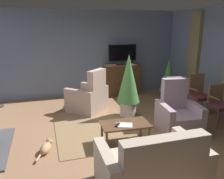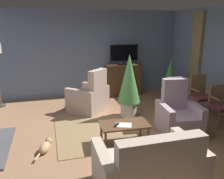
{
  "view_description": "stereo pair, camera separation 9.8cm",
  "coord_description": "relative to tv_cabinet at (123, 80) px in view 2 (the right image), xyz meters",
  "views": [
    {
      "loc": [
        -1.35,
        -4.34,
        2.25
      ],
      "look_at": [
        0.03,
        0.25,
        0.9
      ],
      "focal_mm": 37.2,
      "sensor_mm": 36.0,
      "label": 1
    },
    {
      "loc": [
        -1.25,
        -4.36,
        2.25
      ],
      "look_at": [
        0.03,
        0.25,
        0.9
      ],
      "focal_mm": 37.2,
      "sensor_mm": 36.0,
      "label": 2
    }
  ],
  "objects": [
    {
      "name": "ground_plane",
      "position": [
        -1.08,
        -2.67,
        -0.5
      ],
      "size": [
        6.59,
        6.54,
        0.04
      ],
      "primitive_type": "cube",
      "color": "#936B4C"
    },
    {
      "name": "wall_back",
      "position": [
        -1.08,
        0.35,
        0.88
      ],
      "size": [
        6.59,
        0.1,
        2.7
      ],
      "primitive_type": "cube",
      "color": "slate",
      "rests_on": "ground_plane"
    },
    {
      "name": "curtain_panel_far",
      "position": [
        1.85,
        -1.13,
        1.01
      ],
      "size": [
        0.1,
        0.44,
        2.27
      ],
      "primitive_type": "cube",
      "color": "#8E7F56"
    },
    {
      "name": "rug_central",
      "position": [
        -1.24,
        -2.57,
        -0.47
      ],
      "size": [
        2.1,
        1.76,
        0.01
      ],
      "primitive_type": "cube",
      "color": "#8E704C",
      "rests_on": "ground_plane"
    },
    {
      "name": "tv_cabinet",
      "position": [
        0.0,
        0.0,
        0.0
      ],
      "size": [
        1.15,
        0.47,
        0.99
      ],
      "color": "#352315",
      "rests_on": "ground_plane"
    },
    {
      "name": "television",
      "position": [
        0.0,
        -0.05,
        0.87
      ],
      "size": [
        0.9,
        0.2,
        0.65
      ],
      "color": "black",
      "rests_on": "tv_cabinet"
    },
    {
      "name": "coffee_table",
      "position": [
        -1.01,
        -3.16,
        -0.1
      ],
      "size": [
        0.94,
        0.56,
        0.42
      ],
      "color": "brown",
      "rests_on": "ground_plane"
    },
    {
      "name": "tv_remote",
      "position": [
        -1.18,
        -3.21,
        -0.04
      ],
      "size": [
        0.14,
        0.17,
        0.02
      ],
      "primitive_type": "cube",
      "rotation": [
        0.0,
        0.0,
        4.07
      ],
      "color": "black",
      "rests_on": "coffee_table"
    },
    {
      "name": "folded_newspaper",
      "position": [
        -1.05,
        -3.23,
        -0.05
      ],
      "size": [
        0.36,
        0.31,
        0.01
      ],
      "primitive_type": "cube",
      "rotation": [
        0.0,
        0.0,
        -0.36
      ],
      "color": "silver",
      "rests_on": "coffee_table"
    },
    {
      "name": "sofa_floral",
      "position": [
        -1.08,
        -4.49,
        -0.16
      ],
      "size": [
        1.45,
        0.9,
        0.94
      ],
      "color": "#C6B29E",
      "rests_on": "ground_plane"
    },
    {
      "name": "armchair_by_fireplace",
      "position": [
        0.28,
        -2.94,
        -0.13
      ],
      "size": [
        0.89,
        0.9,
        1.13
      ],
      "color": "#AD93A3",
      "rests_on": "ground_plane"
    },
    {
      "name": "armchair_facing_sofa",
      "position": [
        -1.33,
        -1.17,
        -0.12
      ],
      "size": [
        1.21,
        1.21,
        1.16
      ],
      "color": "#BC9E8E",
      "rests_on": "ground_plane"
    },
    {
      "name": "side_chair_nearest_door",
      "position": [
        1.37,
        -2.89,
        0.03
      ],
      "size": [
        0.44,
        0.43,
        0.92
      ],
      "color": "brown",
      "rests_on": "ground_plane"
    },
    {
      "name": "side_chair_tucked_against_wall",
      "position": [
        1.37,
        -2.16,
        0.06
      ],
      "size": [
        0.5,
        0.44,
        1.02
      ],
      "color": "brown",
      "rests_on": "ground_plane"
    },
    {
      "name": "potted_plant_small_fern_corner",
      "position": [
        1.15,
        -0.97,
        0.23
      ],
      "size": [
        0.52,
        0.52,
        1.28
      ],
      "color": "#99664C",
      "rests_on": "ground_plane"
    },
    {
      "name": "potted_plant_on_hearth_side",
      "position": [
        -0.46,
        -1.85,
        0.39
      ],
      "size": [
        0.56,
        0.56,
        1.57
      ],
      "color": "beige",
      "rests_on": "ground_plane"
    },
    {
      "name": "cat",
      "position": [
        -2.49,
        -3.04,
        -0.39
      ],
      "size": [
        0.32,
        0.6,
        0.19
      ],
      "color": "tan",
      "rests_on": "ground_plane"
    }
  ]
}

